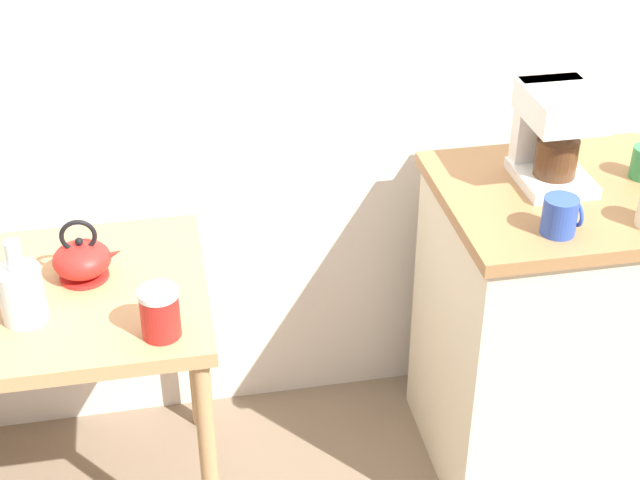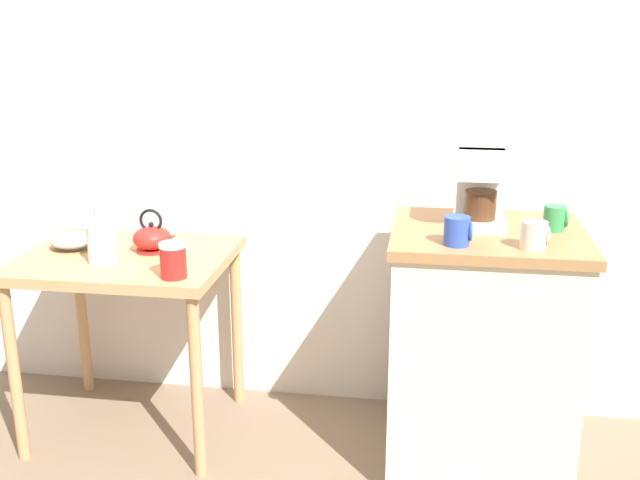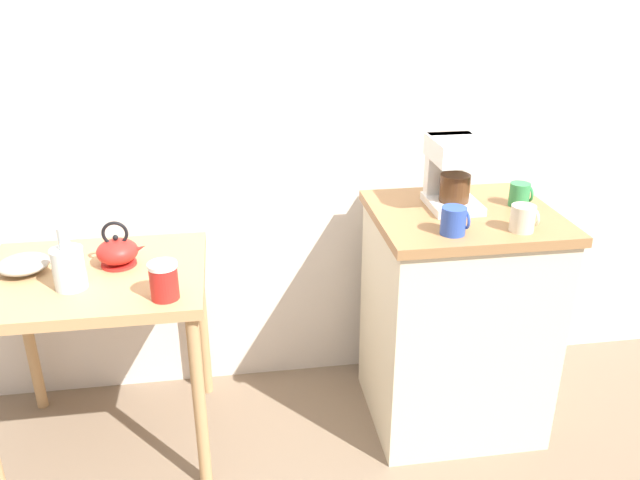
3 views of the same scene
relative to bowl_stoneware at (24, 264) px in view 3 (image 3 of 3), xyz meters
name	(u,v)px [view 3 (image 3 of 3)]	position (x,y,z in m)	size (l,w,h in m)	color
ground_plane	(301,432)	(0.95, -0.10, -0.77)	(8.00, 8.00, 0.00)	#7A6651
back_wall	(307,58)	(1.05, 0.38, 0.63)	(4.40, 0.10, 2.80)	silver
wooden_table	(96,299)	(0.23, -0.04, -0.13)	(0.78, 0.63, 0.74)	tan
kitchen_counter	(455,318)	(1.57, -0.06, -0.32)	(0.67, 0.59, 0.90)	beige
bowl_stoneware	(24,264)	(0.00, 0.00, 0.00)	(0.18, 0.18, 0.06)	#9E998C
teakettle	(118,251)	(0.32, 0.01, 0.02)	(0.18, 0.15, 0.17)	red
glass_carafe_vase	(69,267)	(0.19, -0.14, 0.05)	(0.11, 0.11, 0.22)	silver
canister_enamel	(164,281)	(0.50, -0.27, 0.03)	(0.09, 0.09, 0.12)	red
coffee_maker	(453,169)	(1.54, 0.01, 0.27)	(0.18, 0.22, 0.26)	white
mug_tall_green	(520,194)	(1.79, -0.03, 0.17)	(0.08, 0.07, 0.09)	#338C4C
mug_small_cream	(523,218)	(1.70, -0.26, 0.17)	(0.09, 0.08, 0.09)	beige
mug_blue	(454,221)	(1.46, -0.25, 0.18)	(0.09, 0.08, 0.09)	#2D4CAD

